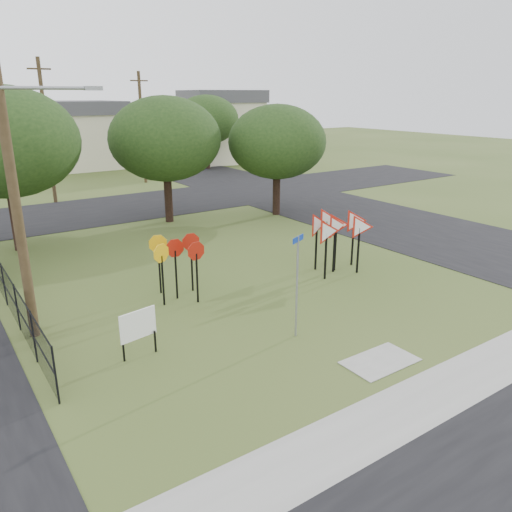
{
  "coord_description": "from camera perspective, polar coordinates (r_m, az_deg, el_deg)",
  "views": [
    {
      "loc": [
        -9.47,
        -10.28,
        6.86
      ],
      "look_at": [
        -0.34,
        3.0,
        1.6
      ],
      "focal_mm": 35.0,
      "sensor_mm": 36.0,
      "label": 1
    }
  ],
  "objects": [
    {
      "name": "ground",
      "position": [
        15.56,
        7.38,
        -8.23
      ],
      "size": [
        140.0,
        140.0,
        0.0
      ],
      "primitive_type": "plane",
      "color": "#3A4D1D"
    },
    {
      "name": "sidewalk",
      "position": [
        13.17,
        19.99,
        -14.47
      ],
      "size": [
        30.0,
        1.6,
        0.02
      ],
      "primitive_type": "cube",
      "color": "gray",
      "rests_on": "ground"
    },
    {
      "name": "planting_strip",
      "position": [
        12.66,
        24.53,
        -16.52
      ],
      "size": [
        30.0,
        0.8,
        0.02
      ],
      "primitive_type": "cube",
      "color": "#3A4D1D",
      "rests_on": "ground"
    },
    {
      "name": "street_right",
      "position": [
        30.31,
        11.84,
        4.63
      ],
      "size": [
        8.0,
        50.0,
        0.02
      ],
      "primitive_type": "cube",
      "color": "black",
      "rests_on": "ground"
    },
    {
      "name": "street_far",
      "position": [
        32.45,
        -16.82,
        5.11
      ],
      "size": [
        60.0,
        8.0,
        0.02
      ],
      "primitive_type": "cube",
      "color": "black",
      "rests_on": "ground"
    },
    {
      "name": "curb_pad",
      "position": [
        14.09,
        14.0,
        -11.59
      ],
      "size": [
        2.0,
        1.2,
        0.02
      ],
      "primitive_type": "cube",
      "color": "gray",
      "rests_on": "ground"
    },
    {
      "name": "street_name_sign",
      "position": [
        14.34,
        4.71,
        -2.8
      ],
      "size": [
        0.59,
        0.29,
        3.08
      ],
      "color": "gray",
      "rests_on": "ground"
    },
    {
      "name": "stop_sign_cluster",
      "position": [
        17.31,
        -9.07,
        0.31
      ],
      "size": [
        2.07,
        1.66,
        2.19
      ],
      "color": "black",
      "rests_on": "ground"
    },
    {
      "name": "yield_sign_cluster",
      "position": [
        20.08,
        9.2,
        3.22
      ],
      "size": [
        3.07,
        2.27,
        2.44
      ],
      "color": "black",
      "rests_on": "ground"
    },
    {
      "name": "info_board",
      "position": [
        13.89,
        -13.33,
        -7.81
      ],
      "size": [
        1.08,
        0.23,
        1.36
      ],
      "color": "black",
      "rests_on": "ground"
    },
    {
      "name": "utility_pole_main",
      "position": [
        15.03,
        -26.17,
        9.98
      ],
      "size": [
        3.55,
        0.33,
        10.0
      ],
      "color": "#4B3A22",
      "rests_on": "ground"
    },
    {
      "name": "far_pole_a",
      "position": [
        35.15,
        -22.79,
        13.03
      ],
      "size": [
        1.4,
        0.24,
        9.0
      ],
      "color": "#4B3A22",
      "rests_on": "ground"
    },
    {
      "name": "far_pole_b",
      "position": [
        41.36,
        -12.88,
        14.16
      ],
      "size": [
        1.4,
        0.24,
        8.5
      ],
      "color": "#4B3A22",
      "rests_on": "ground"
    },
    {
      "name": "fence_run",
      "position": [
        17.71,
        -26.29,
        -3.95
      ],
      "size": [
        0.05,
        11.55,
        1.5
      ],
      "color": "black",
      "rests_on": "ground"
    },
    {
      "name": "house_mid",
      "position": [
        52.18,
        -20.0,
        12.94
      ],
      "size": [
        8.4,
        8.4,
        6.2
      ],
      "color": "beige",
      "rests_on": "ground"
    },
    {
      "name": "house_right",
      "position": [
        53.91,
        -3.94,
        14.62
      ],
      "size": [
        8.3,
        8.3,
        7.2
      ],
      "color": "beige",
      "rests_on": "ground"
    },
    {
      "name": "tree_near_left",
      "position": [
        24.6,
        -26.87,
        11.51
      ],
      "size": [
        6.4,
        6.4,
        7.27
      ],
      "color": "black",
      "rests_on": "ground"
    },
    {
      "name": "tree_near_mid",
      "position": [
        27.85,
        -10.34,
        13.01
      ],
      "size": [
        6.0,
        6.0,
        6.8
      ],
      "color": "black",
      "rests_on": "ground"
    },
    {
      "name": "tree_near_right",
      "position": [
        29.22,
        2.42,
        12.88
      ],
      "size": [
        5.6,
        5.6,
        6.33
      ],
      "color": "black",
      "rests_on": "ground"
    },
    {
      "name": "tree_far_right",
      "position": [
        48.41,
        -5.67,
        15.24
      ],
      "size": [
        6.0,
        6.0,
        6.8
      ],
      "color": "black",
      "rests_on": "ground"
    }
  ]
}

